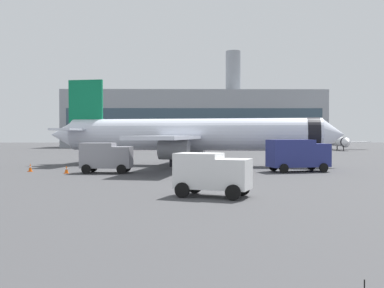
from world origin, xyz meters
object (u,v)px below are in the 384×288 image
at_px(airplane_at_gate, 190,135).
at_px(service_truck, 106,156).
at_px(cargo_van, 212,172).
at_px(fuel_truck, 297,154).
at_px(safety_cone_mid, 30,168).
at_px(safety_cone_outer, 100,162).
at_px(airplane_taxiing, 333,141).
at_px(safety_cone_near, 66,169).
at_px(safety_cone_far, 217,160).

bearing_deg(airplane_at_gate, service_truck, -128.96).
bearing_deg(cargo_van, fuel_truck, 61.65).
xyz_separation_m(service_truck, cargo_van, (9.28, -16.58, -0.16)).
relative_size(safety_cone_mid, safety_cone_outer, 1.17).
xyz_separation_m(cargo_van, safety_cone_mid, (-17.11, 18.14, -1.04)).
xyz_separation_m(airplane_taxiing, service_truck, (-43.39, -64.60, -0.41)).
relative_size(service_truck, safety_cone_mid, 6.01).
xyz_separation_m(airplane_taxiing, safety_cone_mid, (-51.22, -63.04, -1.62)).
bearing_deg(cargo_van, safety_cone_near, 128.92).
distance_m(airplane_at_gate, cargo_van, 26.87).
xyz_separation_m(airplane_at_gate, safety_cone_outer, (-10.98, 0.75, -3.31)).
distance_m(airplane_taxiing, safety_cone_mid, 81.24).
height_order(fuel_truck, safety_cone_mid, fuel_truck).
bearing_deg(safety_cone_near, fuel_truck, 4.28).
distance_m(airplane_taxiing, cargo_van, 88.06).
height_order(safety_cone_near, safety_cone_outer, safety_cone_near).
bearing_deg(safety_cone_outer, fuel_truck, -24.40).
distance_m(service_truck, fuel_truck, 18.87).
xyz_separation_m(service_truck, safety_cone_near, (-3.66, -0.55, -1.23)).
bearing_deg(airplane_taxiing, service_truck, -123.89).
bearing_deg(safety_cone_far, safety_cone_outer, -166.09).
bearing_deg(safety_cone_near, cargo_van, -51.08).
distance_m(airplane_at_gate, safety_cone_near, 16.35).
relative_size(airplane_taxiing, safety_cone_far, 25.81).
relative_size(service_truck, safety_cone_outer, 7.02).
xyz_separation_m(service_truck, safety_cone_mid, (-7.83, 1.56, -1.20)).
bearing_deg(airplane_at_gate, safety_cone_far, 51.50).
bearing_deg(airplane_at_gate, safety_cone_outer, 176.10).
xyz_separation_m(cargo_van, safety_cone_outer, (-12.03, 27.50, -1.10)).
xyz_separation_m(airplane_taxiing, safety_cone_far, (-31.72, -50.11, -1.64)).
distance_m(service_truck, safety_cone_near, 3.90).
height_order(safety_cone_near, safety_cone_mid, safety_cone_mid).
relative_size(service_truck, cargo_van, 1.02).
bearing_deg(safety_cone_outer, airplane_taxiing, 49.32).
relative_size(airplane_at_gate, service_truck, 7.20).
bearing_deg(safety_cone_far, airplane_taxiing, 57.66).
relative_size(airplane_at_gate, fuel_truck, 5.59).
relative_size(fuel_truck, safety_cone_outer, 9.04).
height_order(airplane_at_gate, safety_cone_mid, airplane_at_gate).
bearing_deg(airplane_taxiing, airplane_at_gate, -122.86).
relative_size(airplane_at_gate, cargo_van, 7.38).
xyz_separation_m(safety_cone_mid, safety_cone_far, (19.49, 12.94, -0.03)).
bearing_deg(safety_cone_far, service_truck, -128.83).
xyz_separation_m(fuel_truck, safety_cone_mid, (-26.66, 0.42, -1.37)).
bearing_deg(fuel_truck, cargo_van, -118.35).
xyz_separation_m(service_truck, safety_cone_outer, (-2.75, 10.92, -1.26)).
bearing_deg(service_truck, cargo_van, -60.76).
height_order(service_truck, fuel_truck, fuel_truck).
bearing_deg(airplane_taxiing, fuel_truck, -111.15).
xyz_separation_m(airplane_at_gate, cargo_van, (1.05, -26.75, -2.21)).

